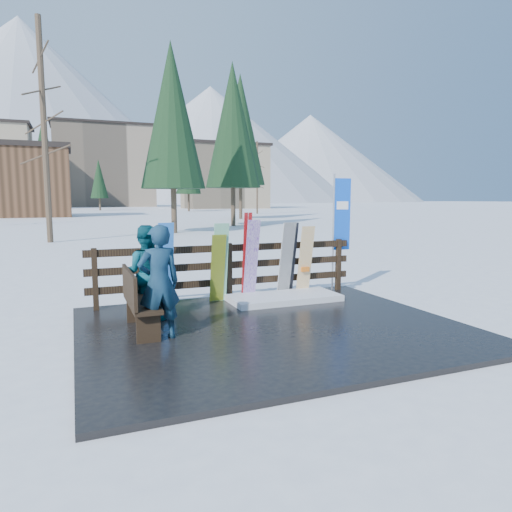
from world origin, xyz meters
name	(u,v)px	position (x,y,z in m)	size (l,w,h in m)	color
ground	(273,331)	(0.00, 0.00, 0.00)	(700.00, 700.00, 0.00)	white
deck	(273,328)	(0.00, 0.00, 0.04)	(6.00, 5.00, 0.08)	black
fence	(229,267)	(0.00, 2.20, 0.74)	(5.60, 0.10, 1.15)	black
snow_patch	(284,298)	(0.96, 1.60, 0.14)	(2.21, 1.00, 0.12)	white
bench	(137,299)	(-2.07, 0.47, 0.60)	(0.40, 1.50, 0.97)	black
snowboard_0	(166,265)	(-1.34, 1.98, 0.88)	(0.29, 0.03, 1.63)	#2F7BE8
snowboard_1	(220,263)	(-0.26, 1.98, 0.87)	(0.30, 0.03, 1.59)	silver
snowboard_2	(218,268)	(-0.31, 1.98, 0.76)	(0.29, 0.03, 1.38)	#BFDA1F
snowboard_3	(251,260)	(0.41, 1.98, 0.90)	(0.26, 0.03, 1.66)	silver
snowboard_4	(286,259)	(1.19, 1.98, 0.86)	(0.28, 0.03, 1.60)	black
snowboard_5	(305,260)	(1.64, 1.98, 0.82)	(0.30, 0.03, 1.50)	silver
ski_pair_a	(247,256)	(0.33, 2.05, 0.97)	(0.16, 0.23, 1.77)	maroon
ski_pair_b	(292,259)	(1.35, 2.05, 0.86)	(0.17, 0.30, 1.56)	black
rental_flag	(340,219)	(2.65, 2.25, 1.69)	(0.45, 0.04, 2.60)	silver
person_front	(159,282)	(-1.81, 0.00, 0.92)	(0.61, 0.40, 1.68)	navy
person_back	(145,273)	(-1.83, 1.19, 0.89)	(0.78, 0.61, 1.61)	#0B4856
resort_buildings	(87,168)	(1.03, 115.41, 9.81)	(73.00, 87.60, 22.60)	tan
trees	(141,164)	(4.61, 47.64, 6.14)	(42.21, 68.78, 14.48)	#382B1E
mountains	(56,126)	(-10.50, 328.41, 50.20)	(520.00, 260.00, 120.00)	white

